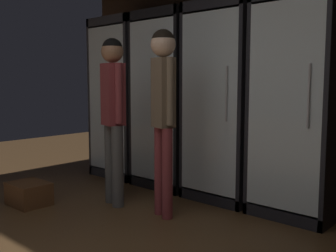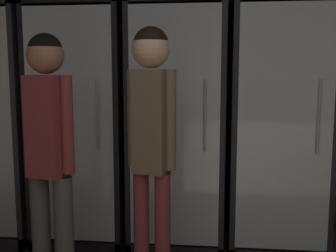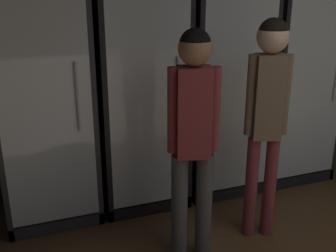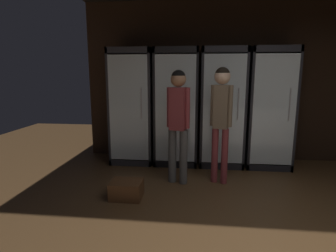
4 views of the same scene
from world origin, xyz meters
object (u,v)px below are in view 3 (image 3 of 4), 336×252
cooler_far_left (43,102)px  shopper_far (267,103)px  cooler_left (136,94)px  cooler_center (217,86)px  cooler_right (288,79)px  shopper_near (193,128)px

cooler_far_left → shopper_far: (1.44, -0.92, 0.09)m
cooler_left → cooler_center: (0.76, 0.00, 0.00)m
cooler_far_left → cooler_left: same height
cooler_right → cooler_center: bearing=180.0°
cooler_far_left → shopper_near: 1.31m
cooler_right → shopper_near: (-1.43, -0.98, 0.01)m
cooler_right → shopper_far: cooler_right is taller
cooler_right → shopper_near: 1.74m
cooler_right → shopper_near: cooler_right is taller
cooler_center → cooler_right: size_ratio=1.00×
cooler_center → shopper_near: cooler_center is taller
shopper_far → cooler_center: bearing=84.8°
cooler_far_left → cooler_left: size_ratio=1.00×
cooler_left → shopper_near: 0.99m
cooler_far_left → cooler_center: 1.53m
shopper_near → shopper_far: size_ratio=0.98×
cooler_left → shopper_far: (0.68, -0.92, 0.10)m
cooler_right → shopper_far: size_ratio=1.20×
cooler_left → shopper_far: 1.15m
cooler_center → cooler_right: same height
cooler_far_left → shopper_near: cooler_far_left is taller
cooler_center → cooler_right: (0.76, -0.00, 0.00)m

